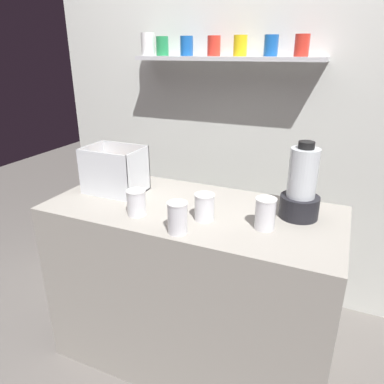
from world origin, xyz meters
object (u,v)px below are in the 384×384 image
juice_cup_pomegranate_far_left (137,204)px  juice_cup_mango_right (265,215)px  carrot_display_bin (117,178)px  juice_cup_beet_left (178,219)px  blender_pitcher (301,188)px  juice_cup_mango_middle (204,209)px

juice_cup_pomegranate_far_left → juice_cup_mango_right: juice_cup_mango_right is taller
carrot_display_bin → juice_cup_beet_left: 0.57m
blender_pitcher → carrot_display_bin: bearing=-175.9°
carrot_display_bin → blender_pitcher: 0.93m
juice_cup_pomegranate_far_left → juice_cup_mango_middle: same height
juice_cup_beet_left → juice_cup_mango_middle: 0.17m
juice_cup_beet_left → juice_cup_mango_right: (0.32, 0.18, -0.00)m
juice_cup_pomegranate_far_left → juice_cup_mango_middle: 0.31m
juice_cup_pomegranate_far_left → juice_cup_beet_left: bearing=-18.0°
blender_pitcher → juice_cup_mango_middle: (-0.38, -0.20, -0.09)m
juice_cup_mango_right → juice_cup_mango_middle: bearing=-174.9°
carrot_display_bin → juice_cup_beet_left: carrot_display_bin is taller
juice_cup_mango_middle → juice_cup_mango_right: bearing=5.1°
juice_cup_mango_right → juice_cup_beet_left: bearing=-150.2°
blender_pitcher → juice_cup_mango_middle: blender_pitcher is taller
juice_cup_pomegranate_far_left → juice_cup_mango_right: size_ratio=0.88×
carrot_display_bin → juice_cup_mango_right: (0.81, -0.11, -0.01)m
juice_cup_pomegranate_far_left → juice_cup_beet_left: (0.25, -0.08, 0.01)m
juice_cup_mango_right → carrot_display_bin: bearing=172.6°
juice_cup_pomegranate_far_left → juice_cup_beet_left: juice_cup_beet_left is taller
blender_pitcher → juice_cup_pomegranate_far_left: (-0.68, -0.27, -0.09)m
carrot_display_bin → juice_cup_pomegranate_far_left: (0.25, -0.21, -0.02)m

